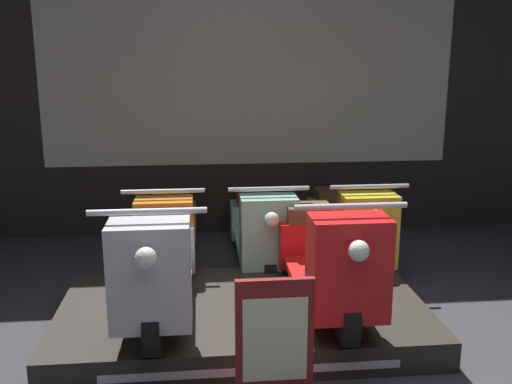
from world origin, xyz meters
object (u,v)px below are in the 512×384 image
at_px(scooter_display_left, 158,263).
at_px(scooter_backrow_1, 260,229).
at_px(scooter_display_right, 326,257).
at_px(scooter_backrow_2, 349,227).
at_px(price_sign_board, 275,347).
at_px(scooter_backrow_0, 169,232).

height_order(scooter_display_left, scooter_backrow_1, scooter_display_left).
bearing_deg(scooter_display_right, scooter_backrow_2, 68.67).
bearing_deg(scooter_display_right, scooter_backrow_1, 102.91).
distance_m(scooter_display_left, price_sign_board, 1.08).
height_order(scooter_display_right, scooter_backrow_2, scooter_display_right).
bearing_deg(price_sign_board, scooter_backrow_0, 106.03).
xyz_separation_m(scooter_display_left, scooter_backrow_1, (0.77, 1.24, -0.18)).
distance_m(scooter_display_right, price_sign_board, 0.99).
xyz_separation_m(scooter_display_right, price_sign_board, (-0.44, -0.88, -0.13)).
distance_m(scooter_display_left, scooter_backrow_0, 1.25).
relative_size(scooter_display_left, price_sign_board, 2.18).
height_order(scooter_backrow_1, price_sign_board, scooter_backrow_1).
distance_m(scooter_backrow_2, price_sign_board, 2.31).
xyz_separation_m(scooter_backrow_0, scooter_backrow_2, (1.53, 0.00, 0.00)).
bearing_deg(scooter_backrow_2, scooter_display_left, -141.15).
bearing_deg(scooter_backrow_1, scooter_backrow_2, 0.00).
relative_size(scooter_display_left, scooter_display_right, 1.00).
xyz_separation_m(scooter_display_left, price_sign_board, (0.61, -0.88, -0.13)).
xyz_separation_m(scooter_display_left, scooter_backrow_0, (0.00, 1.24, -0.18)).
xyz_separation_m(scooter_display_left, scooter_display_right, (1.05, 0.00, 0.00)).
bearing_deg(scooter_display_left, price_sign_board, -55.19).
bearing_deg(scooter_display_left, scooter_backrow_2, 38.85).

